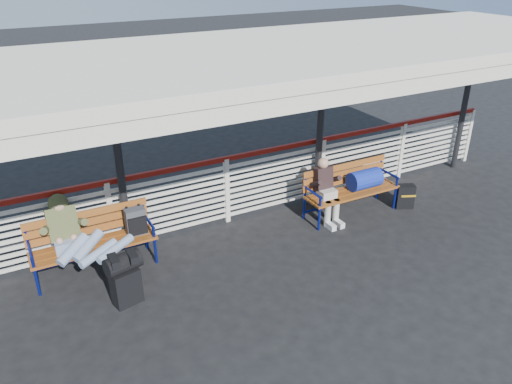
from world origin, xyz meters
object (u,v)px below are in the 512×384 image
companion_person (326,190)px  suitcase_side (405,196)px  bench_left (103,233)px  luggage_stack (125,277)px  traveler_man (85,243)px  bench_right (357,182)px

companion_person → suitcase_side: (1.60, -0.30, -0.37)m
bench_left → luggage_stack: bearing=-88.2°
traveler_man → luggage_stack: bearing=-63.3°
bench_right → suitcase_side: (0.92, -0.30, -0.37)m
bench_left → traveler_man: traveler_man is taller
suitcase_side → traveler_man: bearing=-159.1°
bench_left → suitcase_side: size_ratio=3.96×
bench_left → traveler_man: 0.48m
traveler_man → suitcase_side: (5.68, -0.35, -0.46)m
luggage_stack → bench_right: bench_right is taller
luggage_stack → bench_right: size_ratio=0.43×
bench_right → companion_person: bearing=-179.7°
traveler_man → bench_left: bearing=48.2°
bench_left → bench_right: size_ratio=1.00×
luggage_stack → traveler_man: size_ratio=0.48×
companion_person → suitcase_side: size_ratio=2.52×
bench_left → traveler_man: bearing=-131.8°
bench_left → traveler_man: size_ratio=1.10×
bench_right → traveler_man: bearing=179.4°
bench_left → bench_right: 4.47m
bench_right → companion_person: 0.68m
luggage_stack → companion_person: bearing=-3.1°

